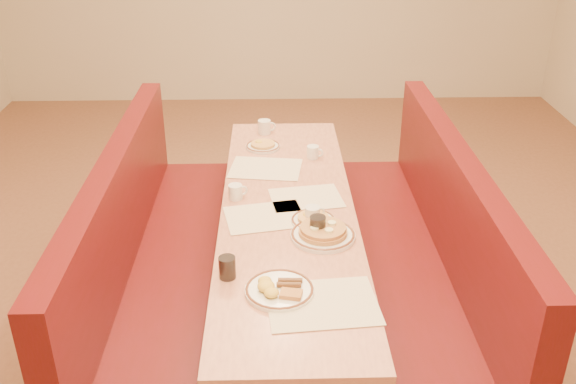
{
  "coord_description": "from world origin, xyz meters",
  "views": [
    {
      "loc": [
        -0.08,
        -2.95,
        2.35
      ],
      "look_at": [
        0.0,
        -0.0,
        0.85
      ],
      "focal_mm": 40.0,
      "sensor_mm": 36.0,
      "label": 1
    }
  ],
  "objects_px": {
    "soda_tumbler_near": "(227,268)",
    "eggs_plate": "(278,289)",
    "booth_left": "(155,273)",
    "coffee_mug_c": "(313,152)",
    "booth_right": "(420,269)",
    "coffee_mug_b": "(236,192)",
    "coffee_mug_a": "(313,214)",
    "coffee_mug_d": "(265,127)",
    "pancake_plate": "(323,233)",
    "diner_table": "(288,269)",
    "soda_tumbler_mid": "(318,227)"
  },
  "relations": [
    {
      "from": "booth_right",
      "to": "coffee_mug_a",
      "type": "height_order",
      "value": "booth_right"
    },
    {
      "from": "booth_right",
      "to": "coffee_mug_a",
      "type": "distance_m",
      "value": 0.76
    },
    {
      "from": "soda_tumbler_near",
      "to": "eggs_plate",
      "type": "bearing_deg",
      "value": -28.47
    },
    {
      "from": "soda_tumbler_near",
      "to": "coffee_mug_c",
      "type": "bearing_deg",
      "value": 70.44
    },
    {
      "from": "booth_left",
      "to": "soda_tumbler_mid",
      "type": "xyz_separation_m",
      "value": [
        0.87,
        -0.28,
        0.44
      ]
    },
    {
      "from": "booth_left",
      "to": "booth_right",
      "type": "relative_size",
      "value": 1.0
    },
    {
      "from": "pancake_plate",
      "to": "soda_tumbler_mid",
      "type": "xyz_separation_m",
      "value": [
        -0.03,
        0.01,
        0.03
      ]
    },
    {
      "from": "coffee_mug_a",
      "to": "coffee_mug_b",
      "type": "relative_size",
      "value": 1.01
    },
    {
      "from": "booth_left",
      "to": "coffee_mug_c",
      "type": "xyz_separation_m",
      "value": [
        0.9,
        0.65,
        0.43
      ]
    },
    {
      "from": "booth_left",
      "to": "coffee_mug_d",
      "type": "relative_size",
      "value": 20.67
    },
    {
      "from": "pancake_plate",
      "to": "coffee_mug_d",
      "type": "height_order",
      "value": "coffee_mug_d"
    },
    {
      "from": "soda_tumbler_near",
      "to": "coffee_mug_a",
      "type": "bearing_deg",
      "value": 50.27
    },
    {
      "from": "diner_table",
      "to": "soda_tumbler_near",
      "type": "height_order",
      "value": "soda_tumbler_near"
    },
    {
      "from": "diner_table",
      "to": "coffee_mug_c",
      "type": "height_order",
      "value": "coffee_mug_c"
    },
    {
      "from": "pancake_plate",
      "to": "coffee_mug_d",
      "type": "bearing_deg",
      "value": 101.92
    },
    {
      "from": "diner_table",
      "to": "pancake_plate",
      "type": "height_order",
      "value": "pancake_plate"
    },
    {
      "from": "booth_right",
      "to": "eggs_plate",
      "type": "height_order",
      "value": "booth_right"
    },
    {
      "from": "coffee_mug_c",
      "to": "soda_tumbler_near",
      "type": "relative_size",
      "value": 1.0
    },
    {
      "from": "booth_left",
      "to": "soda_tumbler_mid",
      "type": "relative_size",
      "value": 23.15
    },
    {
      "from": "booth_left",
      "to": "coffee_mug_d",
      "type": "height_order",
      "value": "booth_left"
    },
    {
      "from": "booth_right",
      "to": "coffee_mug_b",
      "type": "xyz_separation_m",
      "value": [
        -1.01,
        0.13,
        0.43
      ]
    },
    {
      "from": "coffee_mug_c",
      "to": "coffee_mug_d",
      "type": "xyz_separation_m",
      "value": [
        -0.3,
        0.42,
        0.01
      ]
    },
    {
      "from": "booth_right",
      "to": "pancake_plate",
      "type": "xyz_separation_m",
      "value": [
        -0.57,
        -0.29,
        0.41
      ]
    },
    {
      "from": "diner_table",
      "to": "coffee_mug_d",
      "type": "height_order",
      "value": "coffee_mug_d"
    },
    {
      "from": "booth_left",
      "to": "coffee_mug_a",
      "type": "height_order",
      "value": "booth_left"
    },
    {
      "from": "coffee_mug_c",
      "to": "soda_tumbler_near",
      "type": "bearing_deg",
      "value": -92.79
    },
    {
      "from": "booth_left",
      "to": "coffee_mug_d",
      "type": "distance_m",
      "value": 1.31
    },
    {
      "from": "diner_table",
      "to": "booth_right",
      "type": "bearing_deg",
      "value": 0.0
    },
    {
      "from": "booth_left",
      "to": "eggs_plate",
      "type": "height_order",
      "value": "booth_left"
    },
    {
      "from": "diner_table",
      "to": "coffee_mug_b",
      "type": "relative_size",
      "value": 23.69
    },
    {
      "from": "diner_table",
      "to": "soda_tumbler_mid",
      "type": "distance_m",
      "value": 0.53
    },
    {
      "from": "pancake_plate",
      "to": "soda_tumbler_mid",
      "type": "bearing_deg",
      "value": 157.12
    },
    {
      "from": "booth_left",
      "to": "coffee_mug_a",
      "type": "distance_m",
      "value": 0.97
    },
    {
      "from": "booth_right",
      "to": "coffee_mug_c",
      "type": "distance_m",
      "value": 0.96
    },
    {
      "from": "booth_right",
      "to": "coffee_mug_d",
      "type": "height_order",
      "value": "booth_right"
    },
    {
      "from": "booth_right",
      "to": "pancake_plate",
      "type": "height_order",
      "value": "booth_right"
    },
    {
      "from": "soda_tumbler_mid",
      "to": "pancake_plate",
      "type": "bearing_deg",
      "value": -22.88
    },
    {
      "from": "diner_table",
      "to": "coffee_mug_b",
      "type": "bearing_deg",
      "value": 155.42
    },
    {
      "from": "coffee_mug_a",
      "to": "booth_left",
      "type": "bearing_deg",
      "value": 148.95
    },
    {
      "from": "diner_table",
      "to": "soda_tumbler_mid",
      "type": "xyz_separation_m",
      "value": [
        0.14,
        -0.28,
        0.43
      ]
    },
    {
      "from": "booth_left",
      "to": "soda_tumbler_near",
      "type": "bearing_deg",
      "value": -53.86
    },
    {
      "from": "pancake_plate",
      "to": "soda_tumbler_near",
      "type": "distance_m",
      "value": 0.55
    },
    {
      "from": "coffee_mug_c",
      "to": "booth_left",
      "type": "bearing_deg",
      "value": -127.36
    },
    {
      "from": "coffee_mug_a",
      "to": "coffee_mug_c",
      "type": "relative_size",
      "value": 1.03
    },
    {
      "from": "diner_table",
      "to": "coffee_mug_c",
      "type": "relative_size",
      "value": 24.38
    },
    {
      "from": "coffee_mug_b",
      "to": "booth_right",
      "type": "bearing_deg",
      "value": -25.95
    },
    {
      "from": "eggs_plate",
      "to": "coffee_mug_a",
      "type": "distance_m",
      "value": 0.63
    },
    {
      "from": "coffee_mug_a",
      "to": "soda_tumbler_near",
      "type": "height_order",
      "value": "soda_tumbler_near"
    },
    {
      "from": "coffee_mug_b",
      "to": "coffee_mug_c",
      "type": "xyz_separation_m",
      "value": [
        0.45,
        0.53,
        -0.0
      ]
    },
    {
      "from": "coffee_mug_d",
      "to": "soda_tumbler_mid",
      "type": "distance_m",
      "value": 1.38
    }
  ]
}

